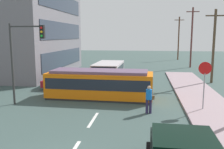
% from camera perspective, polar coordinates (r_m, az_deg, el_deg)
% --- Properties ---
extents(ground_plane, '(120.00, 120.00, 0.00)m').
position_cam_1_polar(ground_plane, '(17.38, -1.58, -6.16)').
color(ground_plane, '#3B4F4B').
extents(sidewalk_curb_right, '(3.20, 36.00, 0.14)m').
position_cam_1_polar(sidewalk_curb_right, '(13.90, 24.66, -10.62)').
color(sidewalk_curb_right, gray).
rests_on(sidewalk_curb_right, ground).
extents(lane_stripe_2, '(0.16, 2.40, 0.01)m').
position_cam_1_polar(lane_stripe_2, '(13.63, -4.42, -10.47)').
color(lane_stripe_2, silver).
rests_on(lane_stripe_2, ground).
extents(lane_stripe_3, '(0.16, 2.40, 0.01)m').
position_cam_1_polar(lane_stripe_3, '(23.86, 1.10, -1.97)').
color(lane_stripe_3, silver).
rests_on(lane_stripe_3, ground).
extents(lane_stripe_4, '(0.16, 2.40, 0.01)m').
position_cam_1_polar(lane_stripe_4, '(29.74, 2.50, 0.21)').
color(lane_stripe_4, silver).
rests_on(lane_stripe_4, ground).
extents(streetcar_tram, '(7.71, 2.71, 2.10)m').
position_cam_1_polar(streetcar_tram, '(17.91, -2.88, -2.15)').
color(streetcar_tram, orange).
rests_on(streetcar_tram, ground).
extents(city_bus, '(2.65, 5.42, 1.88)m').
position_cam_1_polar(city_bus, '(24.60, -0.82, 0.89)').
color(city_bus, '#BBB3B5').
rests_on(city_bus, ground).
extents(pedestrian_crossing, '(0.51, 0.36, 1.67)m').
position_cam_1_polar(pedestrian_crossing, '(14.57, 8.63, -5.41)').
color(pedestrian_crossing, '#292143').
rests_on(pedestrian_crossing, ground).
extents(parked_sedan_mid, '(2.10, 4.54, 1.19)m').
position_cam_1_polar(parked_sedan_mid, '(22.95, -12.09, -1.03)').
color(parked_sedan_mid, maroon).
rests_on(parked_sedan_mid, ground).
extents(stop_sign, '(0.76, 0.07, 2.88)m').
position_cam_1_polar(stop_sign, '(15.62, 20.83, -0.24)').
color(stop_sign, gray).
rests_on(stop_sign, sidewalk_curb_right).
extents(traffic_light_mast, '(2.39, 0.33, 5.34)m').
position_cam_1_polar(traffic_light_mast, '(16.82, -19.86, 5.57)').
color(traffic_light_mast, '#333333').
rests_on(traffic_light_mast, ground).
extents(utility_pole_mid, '(1.80, 0.24, 7.03)m').
position_cam_1_polar(utility_pole_mid, '(25.49, 22.66, 6.39)').
color(utility_pole_mid, '#4D3E2C').
rests_on(utility_pole_mid, ground).
extents(utility_pole_far, '(1.80, 0.24, 8.53)m').
position_cam_1_polar(utility_pole_far, '(37.18, 18.10, 8.41)').
color(utility_pole_far, brown).
rests_on(utility_pole_far, ground).
extents(utility_pole_distant, '(1.80, 0.24, 8.12)m').
position_cam_1_polar(utility_pole_distant, '(48.80, 15.30, 8.32)').
color(utility_pole_distant, '#563321').
rests_on(utility_pole_distant, ground).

